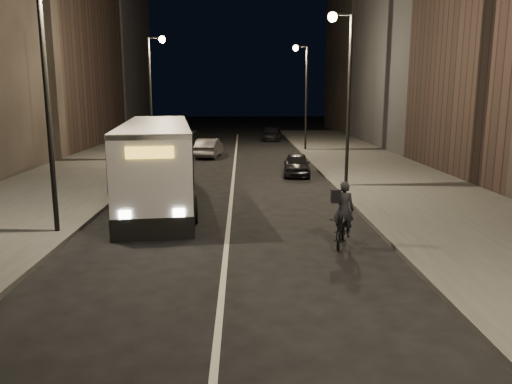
{
  "coord_description": "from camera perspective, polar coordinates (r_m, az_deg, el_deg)",
  "views": [
    {
      "loc": [
        0.49,
        -12.02,
        4.59
      ],
      "look_at": [
        0.93,
        3.58,
        1.5
      ],
      "focal_mm": 35.0,
      "sensor_mm": 36.0,
      "label": 1
    }
  ],
  "objects": [
    {
      "name": "ground",
      "position": [
        12.87,
        -3.74,
        -9.72
      ],
      "size": [
        180.0,
        180.0,
        0.0
      ],
      "primitive_type": "plane",
      "color": "black",
      "rests_on": "ground"
    },
    {
      "name": "sidewalk_left",
      "position": [
        27.89,
        -20.4,
        1.19
      ],
      "size": [
        7.0,
        70.0,
        0.16
      ],
      "primitive_type": "cube",
      "color": "#353532",
      "rests_on": "ground"
    },
    {
      "name": "streetlight_left_far",
      "position": [
        34.52,
        -11.59,
        12.27
      ],
      "size": [
        1.2,
        0.44,
        8.12
      ],
      "color": "black",
      "rests_on": "sidewalk_left"
    },
    {
      "name": "car_mid",
      "position": [
        36.66,
        -5.39,
        5.05
      ],
      "size": [
        1.96,
        4.33,
        1.38
      ],
      "primitive_type": "imported",
      "rotation": [
        0.0,
        0.0,
        3.02
      ],
      "color": "#333335",
      "rests_on": "ground"
    },
    {
      "name": "city_bus",
      "position": [
        21.98,
        -11.22,
        3.79
      ],
      "size": [
        4.26,
        12.73,
        3.37
      ],
      "rotation": [
        0.0,
        0.0,
        0.13
      ],
      "color": "silver",
      "rests_on": "ground"
    },
    {
      "name": "car_near",
      "position": [
        28.47,
        4.68,
        3.16
      ],
      "size": [
        1.78,
        3.76,
        1.24
      ],
      "primitive_type": "imported",
      "rotation": [
        0.0,
        0.0,
        -0.09
      ],
      "color": "black",
      "rests_on": "ground"
    },
    {
      "name": "streetlight_right_mid",
      "position": [
        24.51,
        10.03,
        12.84
      ],
      "size": [
        1.2,
        0.44,
        8.12
      ],
      "color": "black",
      "rests_on": "sidewalk_right"
    },
    {
      "name": "streetlight_right_far",
      "position": [
        40.31,
        5.41,
        12.26
      ],
      "size": [
        1.2,
        0.44,
        8.12
      ],
      "color": "black",
      "rests_on": "sidewalk_right"
    },
    {
      "name": "car_far",
      "position": [
        50.07,
        1.81,
        6.7
      ],
      "size": [
        2.34,
        4.69,
        1.31
      ],
      "primitive_type": "imported",
      "rotation": [
        0.0,
        0.0,
        -0.12
      ],
      "color": "black",
      "rests_on": "ground"
    },
    {
      "name": "streetlight_left_near",
      "position": [
        17.06,
        -22.17,
        12.99
      ],
      "size": [
        1.2,
        0.44,
        8.12
      ],
      "color": "black",
      "rests_on": "sidewalk_left"
    },
    {
      "name": "building_row_right",
      "position": [
        42.86,
        20.73,
        18.44
      ],
      "size": [
        8.0,
        61.0,
        21.0
      ],
      "primitive_type": "cube",
      "color": "black",
      "rests_on": "ground"
    },
    {
      "name": "building_row_left",
      "position": [
        44.21,
        -24.87,
        18.56
      ],
      "size": [
        8.0,
        61.0,
        22.0
      ],
      "primitive_type": "cube",
      "color": "black",
      "rests_on": "ground"
    },
    {
      "name": "sidewalk_right",
      "position": [
        27.59,
        15.29,
        1.4
      ],
      "size": [
        7.0,
        70.0,
        0.16
      ],
      "primitive_type": "cube",
      "color": "#353532",
      "rests_on": "ground"
    },
    {
      "name": "cyclist_on_bicycle",
      "position": [
        15.4,
        9.82,
        -3.67
      ],
      "size": [
        1.12,
        1.88,
        2.05
      ],
      "rotation": [
        0.0,
        0.0,
        -0.3
      ],
      "color": "black",
      "rests_on": "ground"
    }
  ]
}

